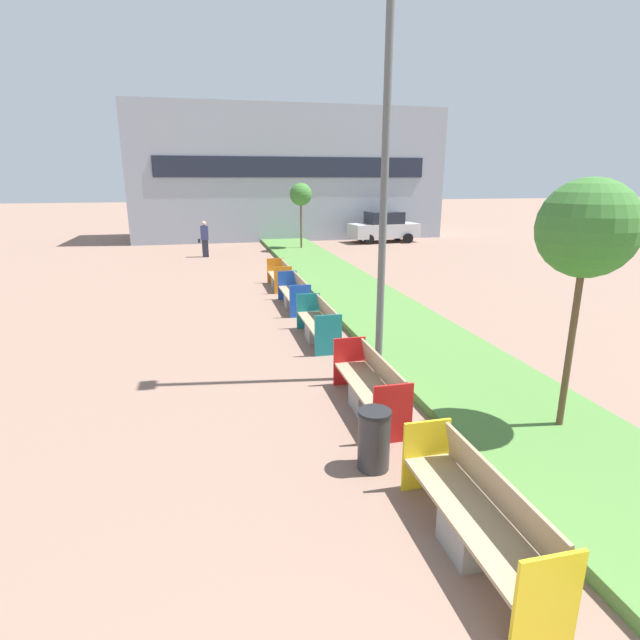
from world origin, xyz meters
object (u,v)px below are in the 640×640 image
bench_red_frame (370,389)px  pedestrian_walking (205,239)px  litter_bin (374,439)px  sapling_tree_near (587,230)px  bench_yellow_frame (476,520)px  street_lamp_post (386,124)px  sapling_tree_far (301,195)px  bench_teal_frame (319,326)px  bench_blue_frame (295,296)px  parked_car_distant (384,227)px  bench_orange_frame (280,278)px

bench_red_frame → pedestrian_walking: size_ratio=1.29×
litter_bin → sapling_tree_near: (3.10, 0.23, 2.72)m
bench_yellow_frame → street_lamp_post: 6.50m
bench_red_frame → sapling_tree_far: (2.57, 19.42, 2.61)m
bench_teal_frame → litter_bin: bench_teal_frame is taller
pedestrian_walking → bench_blue_frame: bearing=-77.0°
bench_yellow_frame → litter_bin: bench_yellow_frame is taller
bench_teal_frame → pedestrian_walking: 14.71m
bench_blue_frame → pedestrian_walking: (-2.57, 11.15, 0.55)m
pedestrian_walking → parked_car_distant: bearing=19.0°
bench_teal_frame → sapling_tree_far: 15.95m
bench_orange_frame → bench_teal_frame: bearing=-90.0°
bench_red_frame → sapling_tree_far: bearing=82.5°
bench_orange_frame → street_lamp_post: street_lamp_post is taller
bench_red_frame → street_lamp_post: bearing=65.1°
bench_orange_frame → litter_bin: size_ratio=2.26×
bench_red_frame → bench_teal_frame: size_ratio=1.05×
street_lamp_post → pedestrian_walking: (-3.18, 17.06, -3.82)m
sapling_tree_far → bench_yellow_frame: bearing=-96.4°
litter_bin → pedestrian_walking: (-2.04, 20.09, 0.49)m
pedestrian_walking → parked_car_distant: parked_car_distant is taller
bench_blue_frame → sapling_tree_far: size_ratio=0.64×
litter_bin → street_lamp_post: 5.39m
bench_yellow_frame → pedestrian_walking: size_ratio=1.33×
bench_orange_frame → litter_bin: bench_orange_frame is taller
bench_blue_frame → street_lamp_post: street_lamp_post is taller
sapling_tree_near → bench_blue_frame: bearing=106.5°
bench_teal_frame → sapling_tree_near: size_ratio=0.58×
bench_red_frame → litter_bin: 1.80m
bench_red_frame → bench_blue_frame: 7.22m
sapling_tree_near → sapling_tree_far: (-0.00, 20.91, -0.16)m
litter_bin → parked_car_distant: size_ratio=0.20×
bench_yellow_frame → pedestrian_walking: pedestrian_walking is taller
bench_red_frame → sapling_tree_near: bearing=-30.0°
bench_yellow_frame → street_lamp_post: bearing=82.8°
bench_orange_frame → bench_red_frame: bearing=-90.0°
litter_bin → street_lamp_post: (1.14, 3.03, 4.30)m
sapling_tree_far → sapling_tree_near: bearing=-90.0°
bench_teal_frame → bench_orange_frame: 6.28m
bench_yellow_frame → sapling_tree_far: 23.19m
bench_teal_frame → litter_bin: 5.65m
bench_teal_frame → pedestrian_walking: bearing=100.1°
bench_teal_frame → bench_blue_frame: 3.33m
bench_blue_frame → parked_car_distant: 17.08m
bench_teal_frame → bench_orange_frame: bearing=90.0°
bench_teal_frame → bench_blue_frame: (0.00, 3.33, 0.00)m
sapling_tree_far → parked_car_distant: size_ratio=0.83×
bench_yellow_frame → bench_red_frame: size_ratio=1.03×
bench_yellow_frame → bench_orange_frame: same height
sapling_tree_far → bench_blue_frame: bearing=-101.9°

